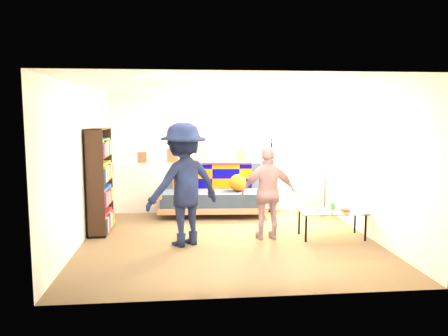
{
  "coord_description": "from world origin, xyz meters",
  "views": [
    {
      "loc": [
        -0.72,
        -6.95,
        1.96
      ],
      "look_at": [
        0.0,
        0.4,
        1.05
      ],
      "focal_mm": 35.0,
      "sensor_mm": 36.0,
      "label": 1
    }
  ],
  "objects_px": {
    "futon_sofa": "(213,193)",
    "bookshelf": "(100,184)",
    "person_right": "(268,193)",
    "floor_lamp": "(272,156)",
    "coffee_table": "(332,212)",
    "person_left": "(184,185)"
  },
  "relations": [
    {
      "from": "floor_lamp",
      "to": "bookshelf",
      "type": "bearing_deg",
      "value": -158.15
    },
    {
      "from": "bookshelf",
      "to": "coffee_table",
      "type": "xyz_separation_m",
      "value": [
        3.74,
        -0.73,
        -0.4
      ]
    },
    {
      "from": "coffee_table",
      "to": "floor_lamp",
      "type": "height_order",
      "value": "floor_lamp"
    },
    {
      "from": "person_right",
      "to": "floor_lamp",
      "type": "bearing_deg",
      "value": -104.24
    },
    {
      "from": "coffee_table",
      "to": "person_right",
      "type": "height_order",
      "value": "person_right"
    },
    {
      "from": "person_right",
      "to": "coffee_table",
      "type": "bearing_deg",
      "value": 176.5
    },
    {
      "from": "futon_sofa",
      "to": "bookshelf",
      "type": "xyz_separation_m",
      "value": [
        -1.98,
        -1.1,
        0.39
      ]
    },
    {
      "from": "futon_sofa",
      "to": "bookshelf",
      "type": "bearing_deg",
      "value": -151.01
    },
    {
      "from": "bookshelf",
      "to": "person_left",
      "type": "height_order",
      "value": "person_left"
    },
    {
      "from": "futon_sofa",
      "to": "person_right",
      "type": "bearing_deg",
      "value": -67.58
    },
    {
      "from": "coffee_table",
      "to": "person_right",
      "type": "relative_size",
      "value": 0.73
    },
    {
      "from": "coffee_table",
      "to": "person_right",
      "type": "bearing_deg",
      "value": 177.61
    },
    {
      "from": "futon_sofa",
      "to": "person_left",
      "type": "height_order",
      "value": "person_left"
    },
    {
      "from": "person_right",
      "to": "futon_sofa",
      "type": "bearing_deg",
      "value": -68.68
    },
    {
      "from": "person_left",
      "to": "bookshelf",
      "type": "bearing_deg",
      "value": -62.04
    },
    {
      "from": "futon_sofa",
      "to": "floor_lamp",
      "type": "xyz_separation_m",
      "value": [
        1.19,
        0.17,
        0.72
      ]
    },
    {
      "from": "coffee_table",
      "to": "futon_sofa",
      "type": "bearing_deg",
      "value": 134.03
    },
    {
      "from": "floor_lamp",
      "to": "person_left",
      "type": "relative_size",
      "value": 0.87
    },
    {
      "from": "bookshelf",
      "to": "floor_lamp",
      "type": "relative_size",
      "value": 1.09
    },
    {
      "from": "futon_sofa",
      "to": "bookshelf",
      "type": "height_order",
      "value": "bookshelf"
    },
    {
      "from": "futon_sofa",
      "to": "person_left",
      "type": "distance_m",
      "value": 2.12
    },
    {
      "from": "futon_sofa",
      "to": "coffee_table",
      "type": "height_order",
      "value": "futon_sofa"
    }
  ]
}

